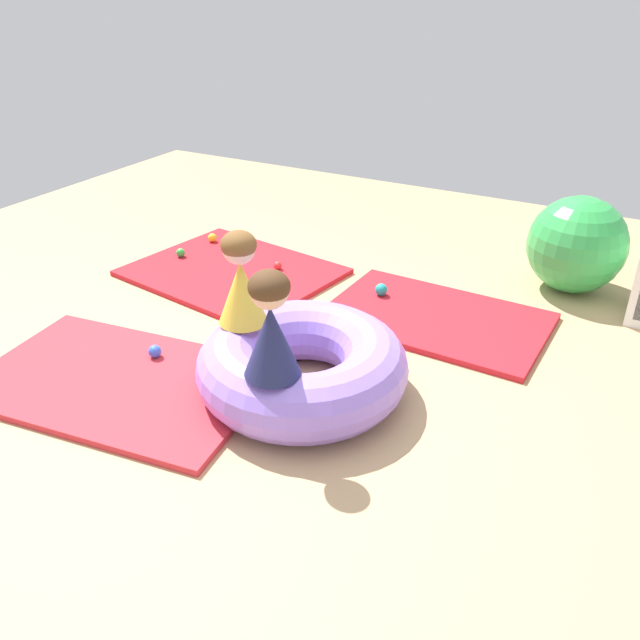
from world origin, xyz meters
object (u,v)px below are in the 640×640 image
(child_in_navy, at_px, (271,326))
(play_ball_red, at_px, (278,265))
(inflatable_cushion, at_px, (302,366))
(play_ball_yellow, at_px, (212,238))
(play_ball_blue, at_px, (155,351))
(play_ball_pink, at_px, (238,237))
(play_ball_teal, at_px, (381,290))
(child_in_yellow, at_px, (241,279))
(play_ball_green, at_px, (181,253))
(exercise_ball_large, at_px, (577,245))

(child_in_navy, bearing_deg, play_ball_red, 160.29)
(inflatable_cushion, distance_m, play_ball_red, 1.60)
(play_ball_yellow, bearing_deg, inflatable_cushion, -40.81)
(play_ball_blue, height_order, play_ball_pink, same)
(inflatable_cushion, height_order, play_ball_red, inflatable_cushion)
(play_ball_red, distance_m, play_ball_blue, 1.43)
(child_in_navy, distance_m, play_ball_teal, 1.71)
(play_ball_teal, bearing_deg, play_ball_red, 177.96)
(child_in_yellow, bearing_deg, play_ball_blue, -86.25)
(play_ball_teal, relative_size, play_ball_yellow, 1.19)
(play_ball_green, xyz_separation_m, play_ball_red, (0.81, 0.16, -0.00))
(play_ball_teal, relative_size, play_ball_blue, 1.13)
(play_ball_yellow, distance_m, exercise_ball_large, 2.86)
(play_ball_green, relative_size, play_ball_red, 1.09)
(child_in_yellow, xyz_separation_m, play_ball_red, (-0.59, 1.29, -0.54))
(child_in_yellow, bearing_deg, play_ball_green, -139.60)
(exercise_ball_large, bearing_deg, play_ball_teal, -143.65)
(inflatable_cushion, distance_m, play_ball_teal, 1.26)
(play_ball_green, distance_m, play_ball_blue, 1.52)
(inflatable_cushion, bearing_deg, play_ball_teal, 93.76)
(child_in_navy, xyz_separation_m, exercise_ball_large, (1.00, 2.45, -0.27))
(play_ball_red, bearing_deg, child_in_yellow, -65.43)
(child_in_navy, xyz_separation_m, play_ball_yellow, (-1.79, 1.87, -0.54))
(play_ball_teal, relative_size, play_ball_red, 1.35)
(inflatable_cushion, distance_m, play_ball_yellow, 2.30)
(child_in_yellow, relative_size, child_in_navy, 0.98)
(child_in_navy, xyz_separation_m, play_ball_pink, (-1.60, 1.98, -0.54))
(child_in_yellow, height_order, play_ball_red, child_in_yellow)
(play_ball_red, xyz_separation_m, play_ball_yellow, (-0.78, 0.22, 0.00))
(child_in_navy, xyz_separation_m, play_ball_red, (-1.01, 1.65, -0.55))
(play_ball_teal, height_order, play_ball_blue, play_ball_teal)
(play_ball_teal, height_order, play_ball_pink, play_ball_teal)
(play_ball_red, relative_size, play_ball_blue, 0.84)
(inflatable_cushion, height_order, play_ball_green, inflatable_cushion)
(play_ball_green, bearing_deg, play_ball_red, 11.30)
(play_ball_pink, bearing_deg, child_in_yellow, -53.73)
(exercise_ball_large, bearing_deg, child_in_yellow, -124.21)
(play_ball_yellow, bearing_deg, exercise_ball_large, 11.75)
(inflatable_cushion, distance_m, play_ball_pink, 2.24)
(play_ball_teal, distance_m, play_ball_pink, 1.51)
(play_ball_yellow, height_order, exercise_ball_large, exercise_ball_large)
(play_ball_yellow, bearing_deg, child_in_navy, -46.25)
(play_ball_green, height_order, play_ball_teal, play_ball_teal)
(play_ball_green, bearing_deg, play_ball_blue, -56.36)
(play_ball_pink, bearing_deg, play_ball_yellow, -150.97)
(exercise_ball_large, bearing_deg, inflatable_cushion, -116.71)
(play_ball_red, xyz_separation_m, play_ball_pink, (-0.59, 0.33, 0.01))
(child_in_navy, distance_m, play_ball_yellow, 2.65)
(inflatable_cushion, bearing_deg, play_ball_yellow, 139.19)
(inflatable_cushion, height_order, exercise_ball_large, exercise_ball_large)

